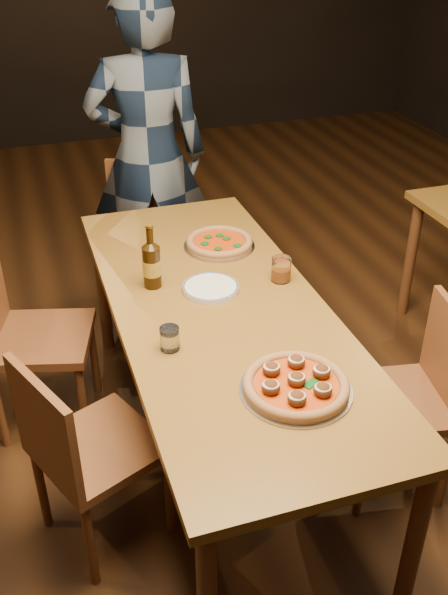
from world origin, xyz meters
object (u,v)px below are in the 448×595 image
object	(u,v)px
chair_main_e	(396,400)
pizza_meatball	(296,385)
chair_main_sw	(41,337)
beer_bottle	(152,266)
amber_glass	(281,269)
table_main	(220,322)
chair_end	(140,244)
plate_stack	(211,288)
chair_main_nw	(99,446)
pizza_margherita	(219,243)
water_glass	(170,338)
diner	(148,157)

from	to	relation	value
chair_main_e	pizza_meatball	bearing A→B (deg)	-60.35
chair_main_sw	beer_bottle	bearing A→B (deg)	-99.42
chair_main_e	amber_glass	size ratio (longest dim) A/B	8.43
table_main	chair_main_sw	size ratio (longest dim) A/B	2.20
beer_bottle	chair_main_sw	bearing A→B (deg)	155.11
chair_end	plate_stack	bearing A→B (deg)	-62.53
chair_main_e	plate_stack	bearing A→B (deg)	-119.33
table_main	chair_main_nw	bearing A→B (deg)	-153.66
pizza_meatball	plate_stack	bearing A→B (deg)	96.40
pizza_margherita	amber_glass	xyz separation A→B (m)	(0.15, -0.37, 0.03)
chair_end	beer_bottle	xyz separation A→B (m)	(-0.13, -0.98, 0.39)
chair_end	pizza_margherita	size ratio (longest dim) A/B	2.82
chair_main_nw	amber_glass	bearing A→B (deg)	-89.08
amber_glass	beer_bottle	bearing A→B (deg)	167.24
chair_main_nw	pizza_margherita	size ratio (longest dim) A/B	2.68
chair_main_nw	chair_main_sw	world-z (taller)	chair_main_sw
table_main	water_glass	bearing A→B (deg)	-140.14
chair_main_sw	chair_main_e	xyz separation A→B (m)	(1.28, -0.82, -0.03)
amber_glass	diner	distance (m)	1.27
pizza_meatball	plate_stack	xyz separation A→B (m)	(-0.08, 0.68, -0.01)
chair_main_nw	chair_end	size ratio (longest dim) A/B	0.95
table_main	water_glass	size ratio (longest dim) A/B	23.19
table_main	pizza_margherita	distance (m)	0.51
diner	pizza_meatball	bearing A→B (deg)	101.17
pizza_margherita	beer_bottle	size ratio (longest dim) A/B	1.22
pizza_margherita	diner	bearing A→B (deg)	98.33
plate_stack	water_glass	world-z (taller)	water_glass
chair_main_e	pizza_margherita	xyz separation A→B (m)	(-0.45, 0.86, 0.34)
plate_stack	diner	xyz separation A→B (m)	(0.02, 1.23, 0.13)
pizza_meatball	amber_glass	size ratio (longest dim) A/B	3.61
amber_glass	chair_main_nw	bearing A→B (deg)	-155.39
beer_bottle	amber_glass	distance (m)	0.53
water_glass	amber_glass	xyz separation A→B (m)	(0.55, 0.33, 0.01)
chair_main_e	beer_bottle	xyz separation A→B (m)	(-0.81, 0.61, 0.42)
table_main	chair_main_sw	world-z (taller)	chair_main_sw
beer_bottle	amber_glass	world-z (taller)	beer_bottle
chair_main_e	water_glass	bearing A→B (deg)	-90.55
chair_main_nw	chair_main_e	distance (m)	1.15
plate_stack	water_glass	xyz separation A→B (m)	(-0.25, -0.34, 0.03)
chair_main_e	water_glass	world-z (taller)	chair_main_e
chair_end	water_glass	xyz separation A→B (m)	(-0.17, -1.42, 0.34)
chair_main_nw	water_glass	distance (m)	0.47
chair_main_nw	chair_main_e	world-z (taller)	chair_main_nw
pizza_margherita	plate_stack	xyz separation A→B (m)	(-0.15, -0.36, -0.01)
water_glass	pizza_margherita	bearing A→B (deg)	59.88
chair_main_nw	pizza_margherita	distance (m)	1.08
chair_main_nw	diner	world-z (taller)	diner
chair_end	beer_bottle	size ratio (longest dim) A/B	3.43
chair_main_nw	diner	bearing A→B (deg)	-42.84
chair_main_e	plate_stack	size ratio (longest dim) A/B	3.80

